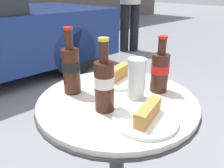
# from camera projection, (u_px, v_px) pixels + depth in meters

# --- Properties ---
(bistro_table) EXTENTS (0.62, 0.62, 0.75)m
(bistro_table) POSITION_uv_depth(u_px,v_px,m) (117.00, 141.00, 0.93)
(bistro_table) COLOR #333333
(bistro_table) RESTS_ON ground_plane
(cola_bottle_left) EXTENTS (0.07, 0.07, 0.23)m
(cola_bottle_left) POSITION_uv_depth(u_px,v_px,m) (160.00, 70.00, 0.87)
(cola_bottle_left) COLOR #3D1E14
(cola_bottle_left) RESTS_ON bistro_table
(cola_bottle_right) EXTENTS (0.07, 0.07, 0.26)m
(cola_bottle_right) POSITION_uv_depth(u_px,v_px,m) (71.00, 68.00, 0.85)
(cola_bottle_right) COLOR #3D1E14
(cola_bottle_right) RESTS_ON bistro_table
(cola_bottle_center) EXTENTS (0.07, 0.07, 0.25)m
(cola_bottle_center) POSITION_uv_depth(u_px,v_px,m) (104.00, 83.00, 0.73)
(cola_bottle_center) COLOR #3D1E14
(cola_bottle_center) RESTS_ON bistro_table
(drinking_glass) EXTENTS (0.07, 0.07, 0.16)m
(drinking_glass) POSITION_uv_depth(u_px,v_px,m) (136.00, 81.00, 0.82)
(drinking_glass) COLOR #C68923
(drinking_glass) RESTS_ON bistro_table
(lunch_plate_near) EXTENTS (0.22, 0.22, 0.07)m
(lunch_plate_near) POSITION_uv_depth(u_px,v_px,m) (119.00, 77.00, 0.99)
(lunch_plate_near) COLOR white
(lunch_plate_near) RESTS_ON bistro_table
(lunch_plate_far) EXTENTS (0.21, 0.21, 0.06)m
(lunch_plate_far) POSITION_uv_depth(u_px,v_px,m) (146.00, 117.00, 0.69)
(lunch_plate_far) COLOR white
(lunch_plate_far) RESTS_ON bistro_table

